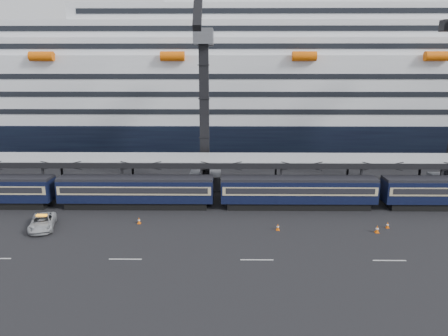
% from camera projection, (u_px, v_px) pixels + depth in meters
% --- Properties ---
extents(ground, '(260.00, 260.00, 0.00)m').
position_uv_depth(ground, '(394.00, 242.00, 39.94)').
color(ground, black).
rests_on(ground, ground).
extents(train, '(133.05, 3.00, 4.05)m').
position_uv_depth(train, '(325.00, 191.00, 49.15)').
color(train, black).
rests_on(train, ground).
extents(canopy, '(130.00, 6.25, 5.53)m').
position_uv_depth(canopy, '(355.00, 160.00, 52.24)').
color(canopy, gray).
rests_on(canopy, ground).
extents(cruise_ship, '(214.09, 28.84, 34.00)m').
position_uv_depth(cruise_ship, '(304.00, 91.00, 81.53)').
color(cruise_ship, black).
rests_on(cruise_ship, ground).
extents(crane_dark_near, '(4.50, 17.75, 35.08)m').
position_uv_depth(crane_dark_near, '(204.00, 105.00, 55.27)').
color(crane_dark_near, '#484A4F').
rests_on(crane_dark_near, ground).
extents(pickup_truck, '(3.79, 5.67, 1.44)m').
position_uv_depth(pickup_truck, '(42.00, 222.00, 43.13)').
color(pickup_truck, '#A1A3A8').
rests_on(pickup_truck, ground).
extents(traffic_cone_b, '(0.38, 0.38, 0.75)m').
position_uv_depth(traffic_cone_b, '(139.00, 220.00, 44.58)').
color(traffic_cone_b, '#EE5F07').
rests_on(traffic_cone_b, ground).
extents(traffic_cone_c, '(0.38, 0.38, 0.75)m').
position_uv_depth(traffic_cone_c, '(278.00, 227.00, 42.77)').
color(traffic_cone_c, '#EE5F07').
rests_on(traffic_cone_c, ground).
extents(traffic_cone_d, '(0.43, 0.43, 0.86)m').
position_uv_depth(traffic_cone_d, '(377.00, 229.00, 42.10)').
color(traffic_cone_d, '#EE5F07').
rests_on(traffic_cone_d, ground).
extents(traffic_cone_e, '(0.35, 0.35, 0.70)m').
position_uv_depth(traffic_cone_e, '(388.00, 225.00, 43.36)').
color(traffic_cone_e, '#EE5F07').
rests_on(traffic_cone_e, ground).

